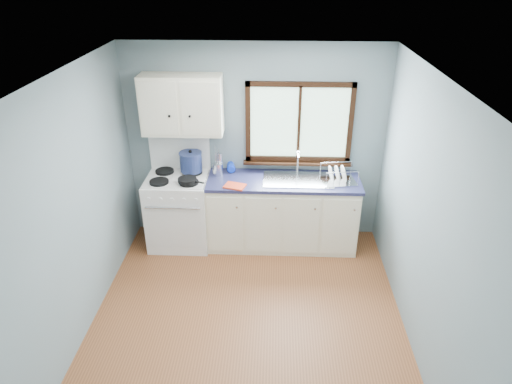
{
  "coord_description": "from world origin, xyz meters",
  "views": [
    {
      "loc": [
        0.24,
        -3.52,
        3.36
      ],
      "look_at": [
        0.05,
        0.9,
        1.05
      ],
      "focal_mm": 32.0,
      "sensor_mm": 36.0,
      "label": 1
    }
  ],
  "objects_px": {
    "gas_range": "(179,208)",
    "skillet": "(187,180)",
    "dish_rack": "(338,178)",
    "base_cabinets": "(282,216)",
    "stockpot": "(191,161)",
    "thermos": "(220,163)",
    "sink": "(298,184)",
    "utensil_crock": "(218,169)"
  },
  "relations": [
    {
      "from": "skillet",
      "to": "dish_rack",
      "type": "bearing_deg",
      "value": 24.49
    },
    {
      "from": "gas_range",
      "to": "sink",
      "type": "bearing_deg",
      "value": 0.71
    },
    {
      "from": "sink",
      "to": "gas_range",
      "type": "bearing_deg",
      "value": -179.29
    },
    {
      "from": "thermos",
      "to": "dish_rack",
      "type": "distance_m",
      "value": 1.46
    },
    {
      "from": "skillet",
      "to": "thermos",
      "type": "xyz_separation_m",
      "value": [
        0.35,
        0.35,
        0.07
      ]
    },
    {
      "from": "thermos",
      "to": "skillet",
      "type": "bearing_deg",
      "value": -135.46
    },
    {
      "from": "sink",
      "to": "thermos",
      "type": "distance_m",
      "value": 1.0
    },
    {
      "from": "gas_range",
      "to": "utensil_crock",
      "type": "height_order",
      "value": "gas_range"
    },
    {
      "from": "gas_range",
      "to": "utensil_crock",
      "type": "xyz_separation_m",
      "value": [
        0.49,
        0.12,
        0.51
      ]
    },
    {
      "from": "gas_range",
      "to": "dish_rack",
      "type": "distance_m",
      "value": 2.02
    },
    {
      "from": "gas_range",
      "to": "stockpot",
      "type": "xyz_separation_m",
      "value": [
        0.16,
        0.14,
        0.59
      ]
    },
    {
      "from": "gas_range",
      "to": "skillet",
      "type": "height_order",
      "value": "gas_range"
    },
    {
      "from": "stockpot",
      "to": "gas_range",
      "type": "bearing_deg",
      "value": -138.09
    },
    {
      "from": "utensil_crock",
      "to": "gas_range",
      "type": "bearing_deg",
      "value": -166.17
    },
    {
      "from": "dish_rack",
      "to": "skillet",
      "type": "bearing_deg",
      "value": 176.12
    },
    {
      "from": "sink",
      "to": "thermos",
      "type": "relative_size",
      "value": 3.15
    },
    {
      "from": "gas_range",
      "to": "skillet",
      "type": "relative_size",
      "value": 3.81
    },
    {
      "from": "stockpot",
      "to": "dish_rack",
      "type": "bearing_deg",
      "value": -5.01
    },
    {
      "from": "utensil_crock",
      "to": "thermos",
      "type": "bearing_deg",
      "value": 63.66
    },
    {
      "from": "skillet",
      "to": "stockpot",
      "type": "relative_size",
      "value": 1.03
    },
    {
      "from": "sink",
      "to": "utensil_crock",
      "type": "height_order",
      "value": "utensil_crock"
    },
    {
      "from": "gas_range",
      "to": "thermos",
      "type": "xyz_separation_m",
      "value": [
        0.52,
        0.18,
        0.56
      ]
    },
    {
      "from": "base_cabinets",
      "to": "sink",
      "type": "distance_m",
      "value": 0.48
    },
    {
      "from": "skillet",
      "to": "stockpot",
      "type": "bearing_deg",
      "value": 110.55
    },
    {
      "from": "base_cabinets",
      "to": "stockpot",
      "type": "bearing_deg",
      "value": 173.71
    },
    {
      "from": "sink",
      "to": "utensil_crock",
      "type": "xyz_separation_m",
      "value": [
        -0.99,
        0.1,
        0.14
      ]
    },
    {
      "from": "base_cabinets",
      "to": "dish_rack",
      "type": "distance_m",
      "value": 0.87
    },
    {
      "from": "gas_range",
      "to": "dish_rack",
      "type": "xyz_separation_m",
      "value": [
        1.96,
        -0.01,
        0.48
      ]
    },
    {
      "from": "sink",
      "to": "utensil_crock",
      "type": "relative_size",
      "value": 2.17
    },
    {
      "from": "gas_range",
      "to": "base_cabinets",
      "type": "xyz_separation_m",
      "value": [
        1.31,
        0.02,
        -0.08
      ]
    },
    {
      "from": "utensil_crock",
      "to": "dish_rack",
      "type": "xyz_separation_m",
      "value": [
        1.47,
        -0.13,
        -0.02
      ]
    },
    {
      "from": "sink",
      "to": "dish_rack",
      "type": "distance_m",
      "value": 0.49
    },
    {
      "from": "sink",
      "to": "skillet",
      "type": "bearing_deg",
      "value": -171.81
    },
    {
      "from": "gas_range",
      "to": "base_cabinets",
      "type": "bearing_deg",
      "value": 0.82
    },
    {
      "from": "sink",
      "to": "stockpot",
      "type": "bearing_deg",
      "value": 174.55
    },
    {
      "from": "utensil_crock",
      "to": "stockpot",
      "type": "bearing_deg",
      "value": 175.97
    },
    {
      "from": "base_cabinets",
      "to": "dish_rack",
      "type": "relative_size",
      "value": 4.13
    },
    {
      "from": "gas_range",
      "to": "thermos",
      "type": "distance_m",
      "value": 0.78
    },
    {
      "from": "gas_range",
      "to": "sink",
      "type": "distance_m",
      "value": 1.53
    },
    {
      "from": "skillet",
      "to": "utensil_crock",
      "type": "distance_m",
      "value": 0.44
    },
    {
      "from": "gas_range",
      "to": "thermos",
      "type": "bearing_deg",
      "value": 18.66
    },
    {
      "from": "gas_range",
      "to": "skillet",
      "type": "xyz_separation_m",
      "value": [
        0.17,
        -0.17,
        0.49
      ]
    }
  ]
}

